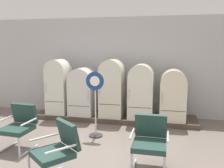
# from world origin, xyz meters

# --- Properties ---
(back_wall) EXTENTS (11.76, 0.12, 2.97)m
(back_wall) POSITION_xyz_m (0.00, 3.66, 1.50)
(back_wall) COLOR silver
(back_wall) RESTS_ON ground
(display_plinth) EXTENTS (4.63, 0.95, 0.13)m
(display_plinth) POSITION_xyz_m (0.00, 3.02, 0.06)
(display_plinth) COLOR #493C32
(display_plinth) RESTS_ON ground
(refrigerator_0) EXTENTS (0.60, 0.66, 1.60)m
(refrigerator_0) POSITION_xyz_m (-1.66, 2.91, 0.98)
(refrigerator_0) COLOR silver
(refrigerator_0) RESTS_ON display_plinth
(refrigerator_1) EXTENTS (0.69, 0.71, 1.37)m
(refrigerator_1) POSITION_xyz_m (-0.93, 2.93, 0.84)
(refrigerator_1) COLOR silver
(refrigerator_1) RESTS_ON display_plinth
(refrigerator_2) EXTENTS (0.64, 0.70, 1.62)m
(refrigerator_2) POSITION_xyz_m (-0.05, 2.93, 0.99)
(refrigerator_2) COLOR silver
(refrigerator_2) RESTS_ON display_plinth
(refrigerator_3) EXTENTS (0.67, 0.65, 1.50)m
(refrigerator_3) POSITION_xyz_m (0.77, 2.90, 0.92)
(refrigerator_3) COLOR silver
(refrigerator_3) RESTS_ON display_plinth
(refrigerator_4) EXTENTS (0.67, 0.68, 1.37)m
(refrigerator_4) POSITION_xyz_m (1.63, 2.92, 0.85)
(refrigerator_4) COLOR beige
(refrigerator_4) RESTS_ON display_plinth
(armchair_left) EXTENTS (0.67, 0.70, 0.93)m
(armchair_left) POSITION_xyz_m (-1.49, 0.61, 0.52)
(armchair_left) COLOR silver
(armchair_left) RESTS_ON ground
(armchair_right) EXTENTS (0.64, 0.67, 0.93)m
(armchair_right) POSITION_xyz_m (1.18, 0.37, 0.52)
(armchair_right) COLOR silver
(armchair_right) RESTS_ON ground
(armchair_center) EXTENTS (0.85, 0.87, 0.93)m
(armchair_center) POSITION_xyz_m (-0.22, -0.30, 0.52)
(armchair_center) COLOR silver
(armchair_center) RESTS_ON ground
(sign_stand) EXTENTS (0.42, 0.32, 1.53)m
(sign_stand) POSITION_xyz_m (-0.16, 1.62, 0.72)
(sign_stand) COLOR #2D2D30
(sign_stand) RESTS_ON ground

